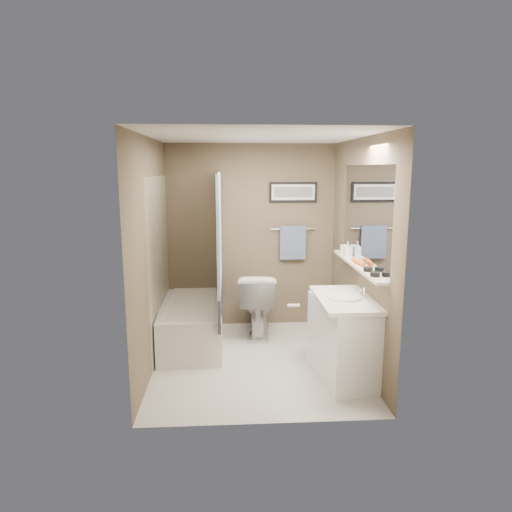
{
  "coord_description": "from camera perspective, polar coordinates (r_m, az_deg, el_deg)",
  "views": [
    {
      "loc": [
        -0.3,
        -4.69,
        2.09
      ],
      "look_at": [
        0.0,
        0.15,
        1.15
      ],
      "focal_mm": 32.0,
      "sensor_mm": 36.0,
      "label": 1
    }
  ],
  "objects": [
    {
      "name": "soap_bottle",
      "position": [
        5.2,
        11.37,
        0.87
      ],
      "size": [
        0.08,
        0.08,
        0.16
      ],
      "primitive_type": "imported",
      "rotation": [
        0.0,
        0.0,
        0.07
      ],
      "color": "#999999",
      "rests_on": "shelf"
    },
    {
      "name": "tile_surround",
      "position": [
        5.36,
        -11.96,
        -1.0
      ],
      "size": [
        0.02,
        1.55,
        2.0
      ],
      "primitive_type": "cube",
      "color": "tan",
      "rests_on": "wall_left"
    },
    {
      "name": "sink_basin",
      "position": [
        4.57,
        10.97,
        -5.02
      ],
      "size": [
        0.34,
        0.34,
        0.01
      ],
      "primitive_type": "cylinder",
      "color": "white",
      "rests_on": "countertop"
    },
    {
      "name": "candle_bowl_far",
      "position": [
        4.49,
        13.83,
        -1.62
      ],
      "size": [
        0.09,
        0.09,
        0.04
      ],
      "primitive_type": "cylinder",
      "color": "black",
      "rests_on": "shelf"
    },
    {
      "name": "art_frame",
      "position": [
        5.99,
        4.66,
        7.96
      ],
      "size": [
        0.62,
        0.02,
        0.26
      ],
      "primitive_type": "cube",
      "color": "black",
      "rests_on": "wall_back"
    },
    {
      "name": "hair_brush_front",
      "position": [
        4.77,
        12.8,
        -0.84
      ],
      "size": [
        0.07,
        0.22,
        0.04
      ],
      "primitive_type": "cylinder",
      "rotation": [
        1.57,
        0.0,
        0.12
      ],
      "color": "#D4521E",
      "rests_on": "shelf"
    },
    {
      "name": "ceiling",
      "position": [
        4.71,
        0.12,
        14.5
      ],
      "size": [
        2.2,
        2.5,
        0.04
      ],
      "primitive_type": "cube",
      "color": "white",
      "rests_on": "wall_back"
    },
    {
      "name": "ground",
      "position": [
        5.14,
        0.11,
        -13.0
      ],
      "size": [
        2.5,
        2.5,
        0.0
      ],
      "primitive_type": "plane",
      "color": "beige",
      "rests_on": "ground"
    },
    {
      "name": "wall_front",
      "position": [
        3.59,
        1.36,
        -3.39
      ],
      "size": [
        2.2,
        0.04,
        2.4
      ],
      "primitive_type": "cube",
      "color": "brown",
      "rests_on": "ground"
    },
    {
      "name": "towel_bar",
      "position": [
        6.02,
        4.61,
        3.38
      ],
      "size": [
        0.6,
        0.02,
        0.02
      ],
      "primitive_type": "cylinder",
      "rotation": [
        0.0,
        1.57,
        0.0
      ],
      "color": "silver",
      "rests_on": "wall_back"
    },
    {
      "name": "glass_jar",
      "position": [
        5.37,
        10.9,
        0.85
      ],
      "size": [
        0.08,
        0.08,
        0.1
      ],
      "primitive_type": "cylinder",
      "color": "silver",
      "rests_on": "shelf"
    },
    {
      "name": "faucet_knob",
      "position": [
        4.7,
        13.04,
        -4.35
      ],
      "size": [
        0.05,
        0.05,
        0.05
      ],
      "primitive_type": "sphere",
      "color": "silver",
      "rests_on": "countertop"
    },
    {
      "name": "art_image",
      "position": [
        5.98,
        4.68,
        7.95
      ],
      "size": [
        0.5,
        0.0,
        0.13
      ],
      "primitive_type": "cube",
      "color": "#595959",
      "rests_on": "art_mat"
    },
    {
      "name": "wall_right",
      "position": [
        4.97,
        12.63,
        0.38
      ],
      "size": [
        0.04,
        2.5,
        2.4
      ],
      "primitive_type": "cube",
      "color": "brown",
      "rests_on": "ground"
    },
    {
      "name": "countertop",
      "position": [
        4.58,
        11.08,
        -5.36
      ],
      "size": [
        0.54,
        0.96,
        0.04
      ],
      "primitive_type": "cube",
      "color": "white",
      "rests_on": "vanity"
    },
    {
      "name": "curtain_upper",
      "position": [
        5.24,
        -4.61,
        3.36
      ],
      "size": [
        0.03,
        1.45,
        1.28
      ],
      "primitive_type": "cube",
      "color": "white",
      "rests_on": "curtain_rod"
    },
    {
      "name": "wall_back",
      "position": [
        6.0,
        -0.64,
        2.42
      ],
      "size": [
        2.2,
        0.04,
        2.4
      ],
      "primitive_type": "cube",
      "color": "brown",
      "rests_on": "ground"
    },
    {
      "name": "tub_rim",
      "position": [
        5.53,
        -8.1,
        -5.86
      ],
      "size": [
        0.56,
        1.36,
        0.02
      ],
      "primitive_type": "cube",
      "color": "silver",
      "rests_on": "bathtub"
    },
    {
      "name": "shelf",
      "position": [
        4.84,
        12.56,
        -1.11
      ],
      "size": [
        0.12,
        1.6,
        0.03
      ],
      "primitive_type": "cube",
      "color": "silver",
      "rests_on": "wall_right"
    },
    {
      "name": "art_mat",
      "position": [
        5.98,
        4.68,
        7.95
      ],
      "size": [
        0.56,
        0.0,
        0.2
      ],
      "primitive_type": "cube",
      "color": "white",
      "rests_on": "art_frame"
    },
    {
      "name": "candle_bowl_near",
      "position": [
        4.3,
        14.65,
        -2.23
      ],
      "size": [
        0.09,
        0.09,
        0.04
      ],
      "primitive_type": "cylinder",
      "color": "black",
      "rests_on": "shelf"
    },
    {
      "name": "towel",
      "position": [
        6.03,
        4.61,
        1.66
      ],
      "size": [
        0.34,
        0.05,
        0.44
      ],
      "primitive_type": "cube",
      "color": "#7F93B9",
      "rests_on": "towel_bar"
    },
    {
      "name": "vanity",
      "position": [
        4.71,
        11.01,
        -10.26
      ],
      "size": [
        0.6,
        0.95,
        0.8
      ],
      "primitive_type": "cube",
      "rotation": [
        0.0,
        0.0,
        0.12
      ],
      "color": "white",
      "rests_on": "ground"
    },
    {
      "name": "curtain_rod",
      "position": [
        5.19,
        -4.73,
        10.49
      ],
      "size": [
        0.02,
        1.55,
        0.02
      ],
      "primitive_type": "cylinder",
      "rotation": [
        1.57,
        0.0,
        0.0
      ],
      "color": "silver",
      "rests_on": "wall_left"
    },
    {
      "name": "bathtub",
      "position": [
        5.61,
        -8.03,
        -8.31
      ],
      "size": [
        0.75,
        1.52,
        0.5
      ],
      "primitive_type": "cube",
      "rotation": [
        0.0,
        0.0,
        0.03
      ],
      "color": "silver",
      "rests_on": "ground"
    },
    {
      "name": "pink_comb",
      "position": [
        5.04,
        11.87,
        -0.37
      ],
      "size": [
        0.04,
        0.16,
        0.01
      ],
      "primitive_type": "cube",
      "rotation": [
        0.0,
        0.0,
        0.06
      ],
      "color": "pink",
      "rests_on": "shelf"
    },
    {
      "name": "faucet_spout",
      "position": [
        4.61,
        13.4,
        -4.43
      ],
      "size": [
        0.02,
        0.02,
        0.1
      ],
      "primitive_type": "cylinder",
      "color": "silver",
      "rests_on": "countertop"
    },
    {
      "name": "mirror",
      "position": [
        4.77,
        13.46,
        5.02
      ],
      "size": [
        0.02,
        1.6,
        1.0
      ],
      "primitive_type": "cube",
      "color": "silver",
      "rests_on": "wall_right"
    },
    {
      "name": "curtain_lower",
      "position": [
        5.41,
        -4.48,
        -5.28
      ],
      "size": [
        0.03,
        1.45,
        0.36
      ],
      "primitive_type": "cube",
      "color": "#2A2A4E",
      "rests_on": "curtain_rod"
    },
    {
      "name": "door",
      "position": [
        3.72,
        9.89,
        -6.25
      ],
      "size": [
        0.8,
        0.02,
        2.0
      ],
      "primitive_type": "cube",
      "color": "silver",
      "rests_on": "wall_front"
    },
    {
      "name": "toilet",
      "position": [
        5.8,
        0.25,
        -5.92
      ],
      "size": [
        0.53,
        0.83,
        0.81
      ],
      "primitive_type": "imported",
      "rotation": [
        0.0,
        0.0,
        3.05
      ],
      "color": "silver",
      "rests_on": "ground"
    },
    {
      "name": "wall_left",
      "position": [
        4.84,
        -12.76,
        0.1
      ],
      "size": [
        0.04,
        2.5,
        2.4
      ],
      "primitive_type": "cube",
      "color": "brown",
      "rests_on": "ground"
    },
    {
      "name": "door_handle",
      "position": [
        3.7,
        4.71,
        -6.18
      ],
      "size": [
        0.1,
        0.02,
        0.02
      ],
      "primitive_type": "cylinder",
      "rotation": [
        0.0,
        1.57,
        0.0
      ],
      "color": "silver",
      "rests_on": "door"
    },
    {
      "name": "hair_brush_back",
      "position": [
        4.86,
        12.47,
        -0.6
      ],
      "size": [
        0.05,
        0.22,
        0.04
      ],
      "primitive_type": "cylinder",
      "rotation": [
        1.57,
        0.0,
        0.07
      ],
      "color": "#DD591F",
      "rests_on": "shelf"
    }
  ]
}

